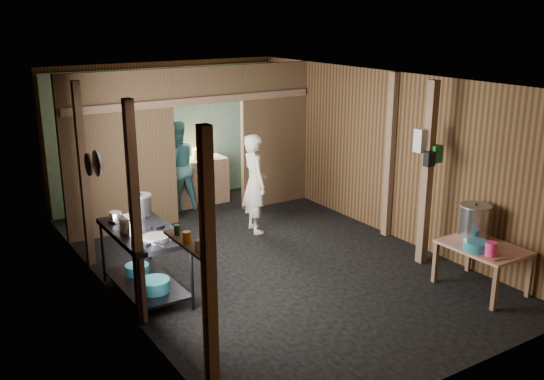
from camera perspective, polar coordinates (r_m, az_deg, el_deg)
floor at (r=8.89m, az=-0.70°, el=-6.50°), size 4.50×7.00×0.00m
ceiling at (r=8.23m, az=-0.76°, el=10.40°), size 4.50×7.00×0.00m
wall_back at (r=11.52m, az=-9.99°, el=5.37°), size 4.50×0.00×2.60m
wall_front at (r=5.94m, az=17.47°, el=-5.79°), size 4.50×0.00×2.60m
wall_left at (r=7.58m, az=-15.34°, el=-0.79°), size 0.00×7.00×2.60m
wall_right at (r=9.81m, az=10.53°, el=3.41°), size 0.00×7.00×2.60m
partition_left at (r=9.88m, az=-14.13°, el=3.28°), size 1.85×0.10×2.60m
partition_right at (r=11.10m, az=0.20°, el=5.21°), size 1.35×0.10×2.60m
partition_header at (r=10.30m, az=-6.11°, el=9.86°), size 1.30×0.10×0.60m
turquoise_panel at (r=11.47m, az=-9.86°, el=5.08°), size 4.40×0.06×2.50m
back_counter at (r=11.35m, az=-7.29°, el=0.78°), size 1.20×0.50×0.85m
wall_clock at (r=11.43m, az=-8.77°, el=8.40°), size 0.20×0.03×0.20m
post_left_a at (r=5.32m, az=-5.97°, el=-7.75°), size 0.10×0.12×2.60m
post_left_b at (r=6.87m, az=-12.75°, el=-2.38°), size 0.10×0.12×2.60m
post_left_c at (r=8.71m, az=-17.31°, el=1.28°), size 0.10×0.12×2.60m
post_right at (r=9.62m, az=11.03°, el=3.13°), size 0.10×0.12×2.60m
post_free at (r=8.64m, az=14.42°, el=1.40°), size 0.12×0.12×2.60m
cross_beam at (r=10.18m, az=-7.21°, el=8.33°), size 4.40×0.12×0.12m
pan_lid_big at (r=7.87m, az=-16.15°, el=2.43°), size 0.03×0.34×0.34m
pan_lid_small at (r=8.27m, az=-16.90°, el=2.31°), size 0.03×0.30×0.30m
wall_shelf at (r=5.71m, az=-8.00°, el=-4.99°), size 0.14×0.80×0.03m
jar_white at (r=5.47m, az=-6.92°, el=-5.18°), size 0.07×0.07×0.10m
jar_yellow at (r=5.69m, az=-8.02°, el=-4.38°), size 0.08×0.08×0.10m
jar_green at (r=5.87m, az=-8.93°, el=-3.73°), size 0.06×0.06×0.10m
bag_white at (r=8.55m, az=14.03°, el=4.58°), size 0.22×0.15×0.32m
bag_green at (r=8.58m, az=15.17°, el=3.30°), size 0.16×0.12×0.24m
bag_black at (r=8.48m, az=14.60°, el=2.84°), size 0.14×0.10×0.20m
gas_range at (r=7.81m, az=-11.86°, el=-6.71°), size 0.77×1.50×0.89m
prep_table at (r=8.31m, az=19.11°, el=-6.93°), size 0.74×1.02×0.60m
stove_pot_large at (r=8.12m, az=-12.28°, el=-1.50°), size 0.39×0.39×0.31m
stove_pot_med at (r=7.53m, az=-13.20°, el=-3.29°), size 0.31×0.31×0.23m
stove_saucepan at (r=8.06m, az=-14.55°, el=-2.40°), size 0.19×0.19×0.11m
frying_pan at (r=7.27m, az=-10.88°, el=-4.45°), size 0.44×0.60×0.07m
blue_tub_front at (r=7.64m, az=-10.98°, el=-8.80°), size 0.37×0.37×0.15m
blue_tub_back at (r=8.17m, az=-12.58°, el=-7.29°), size 0.31×0.31×0.12m
stock_pot at (r=8.36m, az=18.51°, el=-2.90°), size 0.54×0.54×0.48m
wash_basin at (r=8.00m, az=18.67°, el=-5.00°), size 0.34×0.34×0.12m
pink_bucket at (r=7.88m, az=19.93°, el=-5.25°), size 0.18×0.18×0.17m
knife at (r=7.84m, az=21.04°, el=-6.10°), size 0.30×0.11×0.01m
yellow_tub at (r=11.29m, az=-6.65°, el=3.43°), size 0.33×0.33×0.18m
cook at (r=9.75m, az=-1.63°, el=0.61°), size 0.48×0.65×1.61m
worker_back at (r=10.89m, az=-9.05°, el=2.21°), size 0.82×0.65×1.65m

